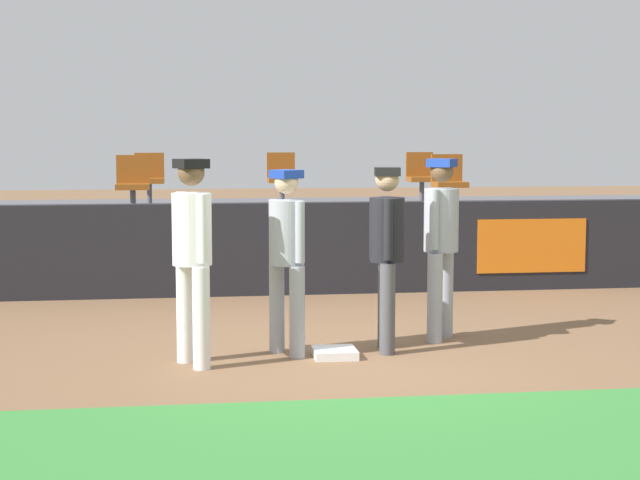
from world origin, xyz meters
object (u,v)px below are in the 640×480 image
(seat_front_right, at_px, (449,179))
(seat_back_center, at_px, (282,175))
(seat_front_left, at_px, (133,181))
(seat_back_left, at_px, (149,176))
(player_coach_visitor, at_px, (441,236))
(first_base, at_px, (335,353))
(player_fielder_home, at_px, (192,247))
(seat_back_right, at_px, (421,175))
(player_umpire, at_px, (387,245))
(player_runner_visitor, at_px, (287,248))

(seat_front_right, xyz_separation_m, seat_back_center, (-2.29, 1.80, -0.00))
(seat_front_left, height_order, seat_back_left, same)
(seat_back_left, height_order, seat_front_right, same)
(player_coach_visitor, bearing_deg, seat_front_left, -110.39)
(seat_front_left, bearing_deg, first_base, -68.32)
(player_fielder_home, relative_size, seat_back_right, 2.21)
(first_base, bearing_deg, seat_back_left, 105.18)
(player_fielder_home, relative_size, seat_front_right, 2.21)
(seat_back_right, bearing_deg, player_coach_visitor, -101.80)
(player_umpire, bearing_deg, player_coach_visitor, 132.91)
(player_fielder_home, bearing_deg, seat_back_right, 126.59)
(first_base, xyz_separation_m, player_umpire, (0.53, 0.21, 0.98))
(player_fielder_home, height_order, seat_front_right, player_fielder_home)
(first_base, relative_size, seat_front_left, 0.48)
(seat_back_left, distance_m, seat_front_right, 4.76)
(player_umpire, xyz_separation_m, seat_back_center, (-0.33, 6.83, 0.40))
(first_base, bearing_deg, seat_back_right, 70.31)
(player_coach_visitor, xyz_separation_m, seat_front_left, (-3.26, 4.57, 0.36))
(player_umpire, distance_m, seat_front_right, 5.41)
(player_fielder_home, xyz_separation_m, seat_back_center, (1.52, 7.18, 0.35))
(seat_front_right, bearing_deg, player_runner_visitor, -120.00)
(seat_front_left, bearing_deg, player_umpire, -62.52)
(seat_back_left, height_order, seat_back_center, same)
(player_fielder_home, xyz_separation_m, seat_back_right, (3.83, 7.18, 0.35))
(first_base, height_order, seat_back_left, seat_back_left)
(seat_back_right, bearing_deg, player_umpire, -106.20)
(seat_front_right, relative_size, seat_back_right, 1.00)
(player_coach_visitor, bearing_deg, seat_front_right, -161.92)
(seat_front_right, height_order, seat_back_center, same)
(seat_front_left, relative_size, seat_front_right, 1.00)
(player_coach_visitor, distance_m, seat_back_center, 6.46)
(player_fielder_home, bearing_deg, seat_front_left, 162.78)
(seat_front_left, bearing_deg, seat_back_center, 38.22)
(player_runner_visitor, distance_m, seat_front_left, 5.35)
(first_base, distance_m, seat_back_left, 7.42)
(player_fielder_home, distance_m, seat_back_center, 7.35)
(first_base, bearing_deg, player_runner_visitor, 160.13)
(player_runner_visitor, relative_size, seat_back_right, 2.08)
(first_base, relative_size, player_umpire, 0.23)
(first_base, xyz_separation_m, seat_back_left, (-1.91, 7.03, 1.38))
(seat_front_right, bearing_deg, seat_front_left, 180.00)
(first_base, height_order, seat_back_center, seat_back_center)
(seat_front_right, relative_size, seat_back_center, 1.00)
(player_runner_visitor, distance_m, seat_front_right, 5.88)
(first_base, bearing_deg, seat_back_center, 88.33)
(player_umpire, relative_size, seat_back_center, 2.10)
(player_fielder_home, xyz_separation_m, player_runner_visitor, (0.88, 0.30, -0.06))
(first_base, xyz_separation_m, player_coach_visitor, (1.18, 0.66, 1.02))
(first_base, xyz_separation_m, player_fielder_home, (-1.31, -0.15, 1.03))
(seat_back_left, bearing_deg, player_fielder_home, -85.26)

